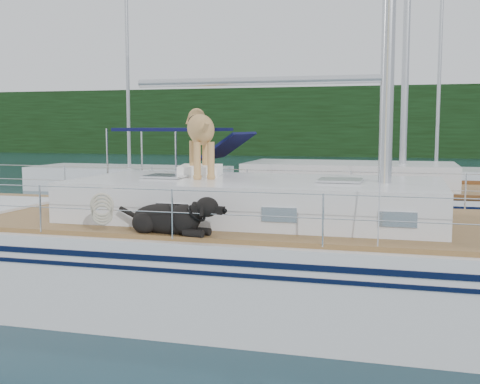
% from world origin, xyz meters
% --- Properties ---
extents(ground, '(120.00, 120.00, 0.00)m').
position_xyz_m(ground, '(0.00, 0.00, 0.00)').
color(ground, black).
rests_on(ground, ground).
extents(tree_line, '(90.00, 3.00, 6.00)m').
position_xyz_m(tree_line, '(0.00, 45.00, 3.00)').
color(tree_line, black).
rests_on(tree_line, ground).
extents(shore_bank, '(92.00, 1.00, 1.20)m').
position_xyz_m(shore_bank, '(0.00, 46.20, 0.60)').
color(shore_bank, '#595147').
rests_on(shore_bank, ground).
extents(main_sailboat, '(12.00, 3.82, 14.01)m').
position_xyz_m(main_sailboat, '(0.09, -0.00, 0.68)').
color(main_sailboat, white).
rests_on(main_sailboat, ground).
extents(neighbor_sailboat, '(11.00, 3.50, 13.30)m').
position_xyz_m(neighbor_sailboat, '(0.51, 5.96, 0.63)').
color(neighbor_sailboat, white).
rests_on(neighbor_sailboat, ground).
extents(bg_boat_west, '(8.00, 3.00, 11.65)m').
position_xyz_m(bg_boat_west, '(-8.00, 14.00, 0.45)').
color(bg_boat_west, white).
rests_on(bg_boat_west, ground).
extents(bg_boat_center, '(7.20, 3.00, 11.65)m').
position_xyz_m(bg_boat_center, '(4.00, 16.00, 0.45)').
color(bg_boat_center, white).
rests_on(bg_boat_center, ground).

